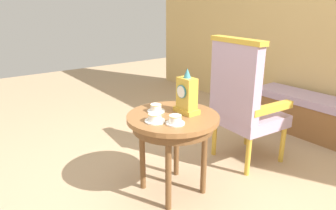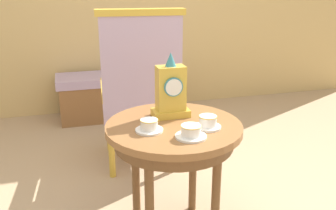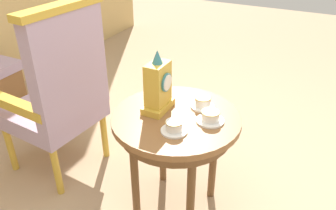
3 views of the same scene
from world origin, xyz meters
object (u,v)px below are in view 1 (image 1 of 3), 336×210
object	(u,v)px
teacup_right	(155,118)
teacup_left	(156,108)
side_table	(173,125)
window_bench	(303,113)
teacup_center	(175,120)
mantel_clock	(186,95)
armchair	(243,100)

from	to	relation	value
teacup_right	teacup_left	bearing A→B (deg)	142.39
side_table	window_bench	size ratio (longest dim) A/B	0.61
teacup_right	window_bench	distance (m)	2.12
teacup_right	teacup_center	bearing A→B (deg)	36.79
mantel_clock	armchair	size ratio (longest dim) A/B	0.29
mantel_clock	side_table	bearing A→B (deg)	-96.44
side_table	window_bench	bearing A→B (deg)	91.28
teacup_right	teacup_center	xyz separation A→B (m)	(0.12, 0.09, 0.00)
armchair	window_bench	size ratio (longest dim) A/B	1.03
teacup_center	mantel_clock	size ratio (longest dim) A/B	0.39
side_table	teacup_left	size ratio (longest dim) A/B	5.17
side_table	teacup_center	xyz separation A→B (m)	(0.14, -0.09, 0.11)
teacup_right	window_bench	bearing A→B (deg)	91.90
side_table	teacup_center	distance (m)	0.20
side_table	mantel_clock	xyz separation A→B (m)	(0.01, 0.11, 0.21)
armchair	side_table	bearing A→B (deg)	-89.49
side_table	teacup_right	xyz separation A→B (m)	(0.03, -0.18, 0.10)
teacup_center	window_bench	bearing A→B (deg)	95.31
side_table	armchair	size ratio (longest dim) A/B	0.60
mantel_clock	armchair	bearing A→B (deg)	91.68
mantel_clock	armchair	distance (m)	0.70
teacup_left	mantel_clock	size ratio (longest dim) A/B	0.39
teacup_left	window_bench	distance (m)	2.00
teacup_right	teacup_center	size ratio (longest dim) A/B	1.10
teacup_right	armchair	bearing A→B (deg)	91.99
side_table	teacup_left	bearing A→B (deg)	-159.49
armchair	teacup_right	bearing A→B (deg)	-88.01
side_table	teacup_center	bearing A→B (deg)	-32.61
side_table	mantel_clock	distance (m)	0.24
teacup_left	window_bench	xyz separation A→B (m)	(0.09, 1.95, -0.43)
teacup_center	armchair	bearing A→B (deg)	99.66
teacup_right	window_bench	xyz separation A→B (m)	(-0.07, 2.07, -0.43)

